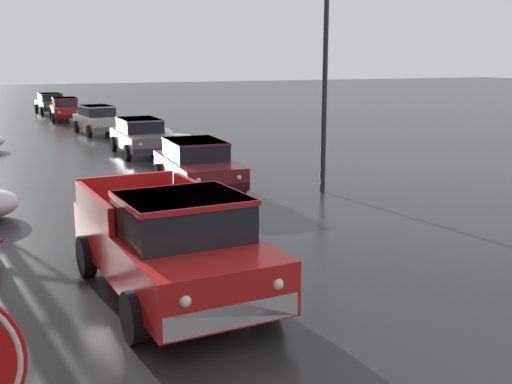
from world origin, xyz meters
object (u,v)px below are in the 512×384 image
sedan_maroon_parked_kerbside_close (197,163)px  sedan_grey_parked_kerbside_mid (141,135)px  sedan_red_queued_behind_truck (65,108)px  street_lamp_post (325,69)px  sedan_silver_parked_far_down_block (98,119)px  sedan_green_at_far_intersection (51,103)px  pickup_truck_red_approaching_near_lane (171,243)px

sedan_maroon_parked_kerbside_close → sedan_grey_parked_kerbside_mid: (0.34, 7.39, 0.00)m
sedan_maroon_parked_kerbside_close → sedan_red_queued_behind_truck: 23.19m
street_lamp_post → sedan_grey_parked_kerbside_mid: bearing=106.3°
sedan_red_queued_behind_truck → street_lamp_post: size_ratio=0.67×
sedan_silver_parked_far_down_block → sedan_green_at_far_intersection: 13.60m
pickup_truck_red_approaching_near_lane → street_lamp_post: bearing=42.3°
sedan_maroon_parked_kerbside_close → street_lamp_post: 4.55m
sedan_maroon_parked_kerbside_close → sedan_grey_parked_kerbside_mid: size_ratio=0.98×
sedan_red_queued_behind_truck → sedan_silver_parked_far_down_block: bearing=-87.0°
pickup_truck_red_approaching_near_lane → sedan_red_queued_behind_truck: (3.12, 30.95, -0.13)m
street_lamp_post → sedan_green_at_far_intersection: bearing=96.2°
sedan_green_at_far_intersection → sedan_grey_parked_kerbside_mid: bearing=-88.4°
sedan_red_queued_behind_truck → sedan_green_at_far_intersection: bearing=91.1°
sedan_red_queued_behind_truck → sedan_green_at_far_intersection: (-0.11, 5.71, 0.00)m
sedan_grey_parked_kerbside_mid → sedan_red_queued_behind_truck: same height
sedan_silver_parked_far_down_block → sedan_red_queued_behind_truck: 7.89m
sedan_maroon_parked_kerbside_close → sedan_red_queued_behind_truck: size_ratio=1.05×
pickup_truck_red_approaching_near_lane → sedan_maroon_parked_kerbside_close: bearing=67.0°
sedan_silver_parked_far_down_block → sedan_green_at_far_intersection: (-0.52, 13.59, 0.00)m
sedan_green_at_far_intersection → sedan_red_queued_behind_truck: bearing=-88.9°
sedan_red_queued_behind_truck → street_lamp_post: bearing=-82.6°
sedan_silver_parked_far_down_block → street_lamp_post: bearing=-80.7°
sedan_green_at_far_intersection → street_lamp_post: street_lamp_post is taller
sedan_red_queued_behind_truck → sedan_green_at_far_intersection: size_ratio=0.96×
sedan_red_queued_behind_truck → street_lamp_post: (3.25, -25.15, 2.71)m
sedan_grey_parked_kerbside_mid → sedan_red_queued_behind_truck: size_ratio=1.07×
sedan_grey_parked_kerbside_mid → pickup_truck_red_approaching_near_lane: bearing=-103.5°
sedan_silver_parked_far_down_block → pickup_truck_red_approaching_near_lane: bearing=-98.7°
sedan_silver_parked_far_down_block → street_lamp_post: 17.72m
street_lamp_post → sedan_silver_parked_far_down_block: bearing=99.3°
sedan_silver_parked_far_down_block → street_lamp_post: size_ratio=0.69×
sedan_red_queued_behind_truck → street_lamp_post: 25.51m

